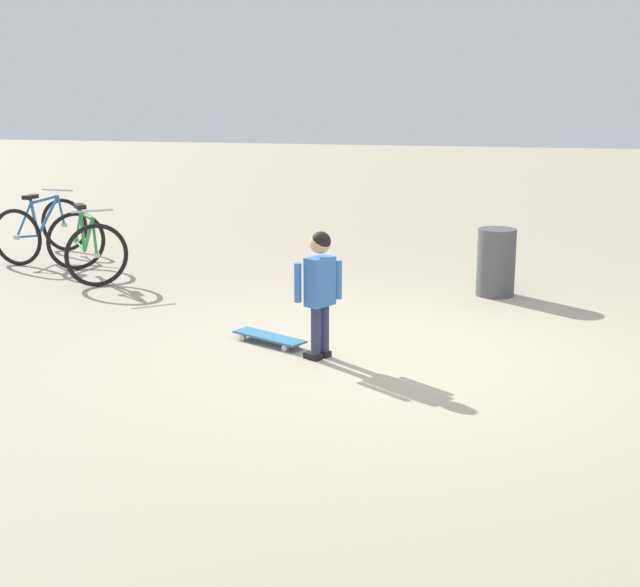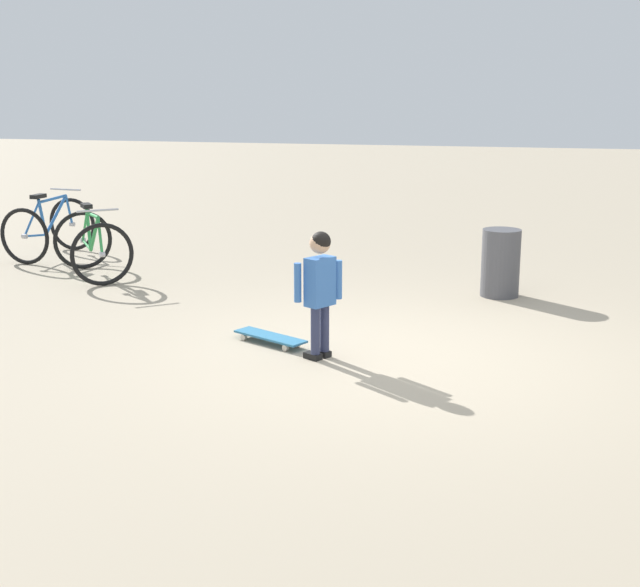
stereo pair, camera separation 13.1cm
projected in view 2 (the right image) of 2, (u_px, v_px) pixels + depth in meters
The scene contains 6 objects.
ground_plane at pixel (391, 356), 7.36m from camera, with size 50.00×50.00×0.00m, color tan.
child_person at pixel (320, 281), 7.16m from camera, with size 0.36×0.28×1.06m.
skateboard at pixel (270, 337), 7.70m from camera, with size 0.72×0.50×0.07m.
bicycle_mid at pixel (92, 245), 10.27m from camera, with size 1.23×1.28×0.85m.
bicycle_far at pixel (49, 228), 11.45m from camera, with size 0.81×1.13×0.85m.
trash_bin at pixel (501, 263), 9.36m from camera, with size 0.40×0.40×0.72m, color #4C4C51.
Camera 2 is at (-1.07, 6.98, 2.22)m, focal length 49.71 mm.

